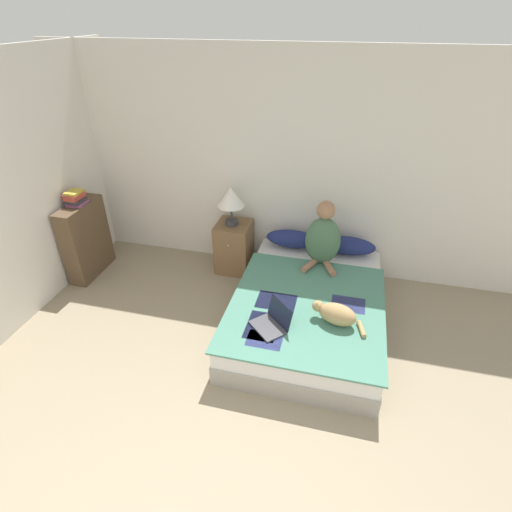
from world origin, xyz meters
name	(u,v)px	position (x,y,z in m)	size (l,w,h in m)	color
wall_back	(295,169)	(0.00, 3.69, 1.27)	(6.02, 0.05, 2.55)	silver
bed	(308,309)	(0.37, 2.58, 0.19)	(1.47, 2.06, 0.39)	#9E998E
pillow_near	(293,239)	(0.05, 3.47, 0.49)	(0.63, 0.25, 0.20)	navy
pillow_far	(348,246)	(0.69, 3.47, 0.49)	(0.63, 0.25, 0.20)	navy
person_sitting	(323,238)	(0.42, 3.18, 0.71)	(0.39, 0.37, 0.75)	#476B4C
cat_tabby	(336,314)	(0.65, 2.21, 0.49)	(0.50, 0.29, 0.20)	tan
laptop_open	(272,322)	(0.11, 2.02, 0.44)	(0.41, 0.41, 0.23)	#424247
nightstand	(234,247)	(-0.67, 3.41, 0.31)	(0.41, 0.44, 0.63)	brown
table_lamp	(231,198)	(-0.68, 3.39, 0.96)	(0.32, 0.32, 0.47)	#38383D
bookshelf	(86,240)	(-2.37, 2.90, 0.46)	(0.22, 0.67, 0.92)	brown
book_stack_top	(75,198)	(-2.37, 2.90, 0.99)	(0.21, 0.22, 0.16)	#844270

